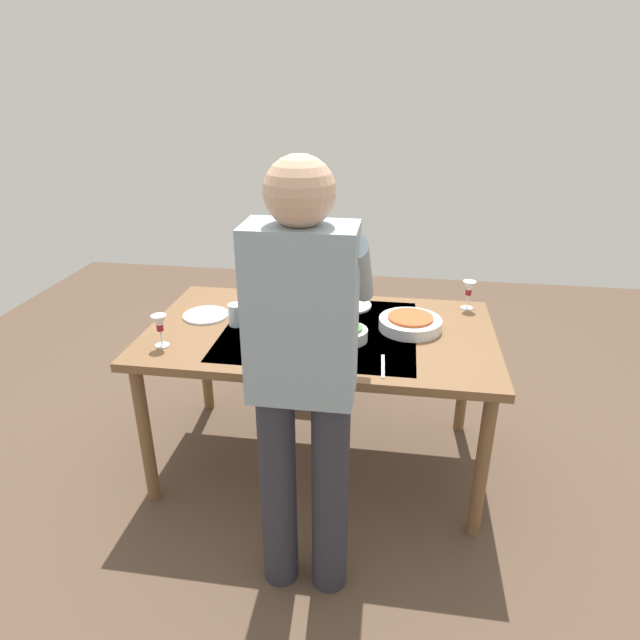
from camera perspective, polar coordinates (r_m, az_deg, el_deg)
The scene contains 16 objects.
ground_plane at distance 3.05m, azimuth -0.00°, elevation -14.28°, with size 6.00×6.00×0.00m, color brown.
dining_table at distance 2.67m, azimuth -0.00°, elevation -2.40°, with size 1.66×0.95×0.77m.
chair_near at distance 3.53m, azimuth -0.44°, elevation 1.42°, with size 0.40×0.40×0.91m.
person_server at distance 1.90m, azimuth -1.76°, elevation -5.26°, with size 0.42×0.61×1.69m.
wine_bottle at distance 2.48m, azimuth -3.30°, elevation 0.06°, with size 0.07×0.07×0.30m.
wine_glass_left at distance 2.54m, azimuth -16.33°, elevation -0.50°, with size 0.07×0.07×0.15m.
wine_glass_right at distance 2.94m, azimuth 15.20°, elevation 3.05°, with size 0.07×0.07×0.15m.
water_cup_near_left at distance 2.85m, azimuth -7.34°, elevation 1.98°, with size 0.07×0.07×0.11m, color silver.
water_cup_near_right at distance 2.70m, azimuth -8.71°, elevation 0.55°, with size 0.08×0.08×0.11m, color silver.
water_cup_far_left at distance 2.96m, azimuth -6.73°, elevation 2.66°, with size 0.08×0.08×0.09m, color silver.
serving_bowl_pasta at distance 2.66m, azimuth 9.36°, elevation -0.30°, with size 0.30×0.30×0.07m.
side_bowl_salad at distance 2.52m, azimuth 2.95°, elevation -1.41°, with size 0.18×0.18×0.07m.
dinner_plate_near at distance 2.84m, azimuth -11.78°, elevation 0.50°, with size 0.23×0.23×0.01m, color silver.
dinner_plate_far at distance 2.91m, azimuth 3.10°, elevation 1.55°, with size 0.23×0.23×0.01m, color silver.
table_knife at distance 2.32m, azimuth 6.56°, elevation -4.78°, with size 0.01×0.20×0.01m, color silver.
table_fork at distance 2.39m, azimuth -1.19°, elevation -3.72°, with size 0.01×0.18×0.01m, color silver.
Camera 1 is at (-0.36, 2.36, 1.89)m, focal length 30.79 mm.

